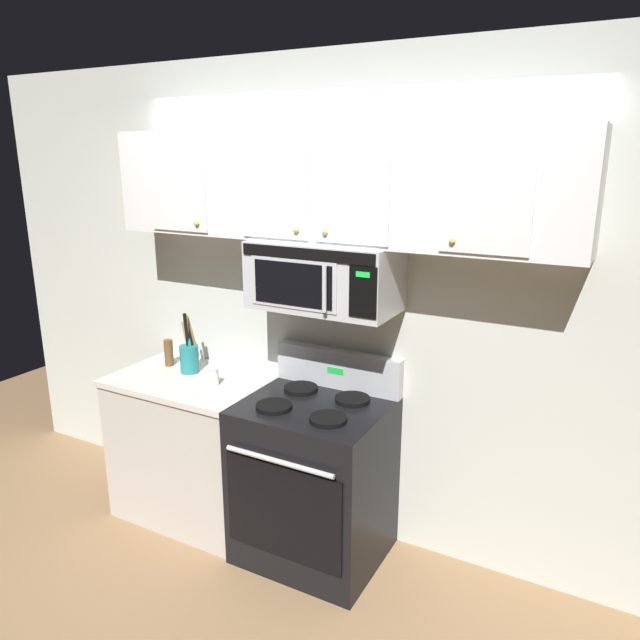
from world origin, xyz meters
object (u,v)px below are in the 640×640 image
at_px(stove_range, 314,477).
at_px(pepper_mill, 169,353).
at_px(over_range_microwave, 325,276).
at_px(salt_shaker, 215,377).
at_px(utensil_crock_teal, 189,354).

distance_m(stove_range, pepper_mill, 1.21).
bearing_deg(over_range_microwave, salt_shaker, -167.45).
bearing_deg(pepper_mill, over_range_microwave, 0.77).
xyz_separation_m(salt_shaker, pepper_mill, (-0.46, 0.13, 0.04)).
bearing_deg(salt_shaker, utensil_crock_teal, 159.84).
relative_size(over_range_microwave, utensil_crock_teal, 2.01).
bearing_deg(pepper_mill, stove_range, -5.32).
height_order(utensil_crock_teal, pepper_mill, utensil_crock_teal).
distance_m(utensil_crock_teal, salt_shaker, 0.29).
relative_size(salt_shaker, pepper_mill, 0.57).
height_order(over_range_microwave, pepper_mill, over_range_microwave).
height_order(over_range_microwave, salt_shaker, over_range_microwave).
xyz_separation_m(stove_range, over_range_microwave, (-0.00, 0.12, 1.11)).
bearing_deg(salt_shaker, stove_range, 2.29).
bearing_deg(over_range_microwave, utensil_crock_teal, -177.13).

